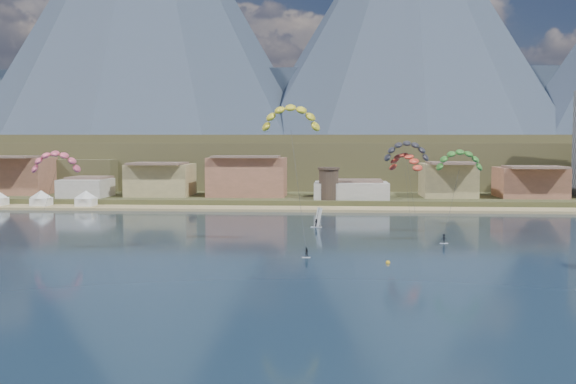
{
  "coord_description": "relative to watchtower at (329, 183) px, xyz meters",
  "views": [
    {
      "loc": [
        6.95,
        -66.22,
        17.18
      ],
      "look_at": [
        0.0,
        32.0,
        10.0
      ],
      "focal_mm": 42.45,
      "sensor_mm": 36.0,
      "label": 1
    }
  ],
  "objects": [
    {
      "name": "distant_kite_pink",
      "position": [
        -56.56,
        -41.81,
        7.54
      ],
      "size": [
        10.95,
        7.07,
        17.39
      ],
      "color": "#262626",
      "rests_on": "ground"
    },
    {
      "name": "beach",
      "position": [
        -5.0,
        -8.0,
        -6.12
      ],
      "size": [
        2200.0,
        12.0,
        0.9
      ],
      "color": "tan",
      "rests_on": "ground"
    },
    {
      "name": "distant_kite_orange",
      "position": [
        15.69,
        -43.52,
        7.55
      ],
      "size": [
        7.64,
        8.08,
        16.81
      ],
      "color": "#262626",
      "rests_on": "ground"
    },
    {
      "name": "windsurfer",
      "position": [
        -1.85,
        -43.11,
        -5.1
      ],
      "size": [
        2.33,
        2.56,
        4.01
      ],
      "color": "silver",
      "rests_on": "ground"
    },
    {
      "name": "mountain_ridge",
      "position": [
        -19.6,
        709.65,
        143.94
      ],
      "size": [
        2060.0,
        480.0,
        400.0
      ],
      "color": "#2A3747",
      "rests_on": "ground"
    },
    {
      "name": "kitesurfer_green",
      "position": [
        24.53,
        -53.34,
        8.06
      ],
      "size": [
        9.36,
        12.78,
        18.09
      ],
      "color": "silver",
      "rests_on": "ground"
    },
    {
      "name": "land",
      "position": [
        -5.0,
        446.0,
        -6.37
      ],
      "size": [
        2200.0,
        900.0,
        4.0
      ],
      "color": "brown",
      "rests_on": "ground"
    },
    {
      "name": "watchtower",
      "position": [
        0.0,
        0.0,
        0.0
      ],
      "size": [
        5.82,
        5.82,
        8.6
      ],
      "color": "#47382D",
      "rests_on": "ground"
    },
    {
      "name": "ground",
      "position": [
        -5.0,
        -114.0,
        -6.37
      ],
      "size": [
        2400.0,
        2400.0,
        0.0
      ],
      "primitive_type": "plane",
      "color": "black",
      "rests_on": "ground"
    },
    {
      "name": "foothills",
      "position": [
        17.39,
        118.47,
        2.71
      ],
      "size": [
        940.0,
        210.0,
        18.0
      ],
      "color": "brown",
      "rests_on": "ground"
    },
    {
      "name": "buoy",
      "position": [
        9.4,
        -83.67,
        -6.26
      ],
      "size": [
        0.62,
        0.62,
        0.62
      ],
      "color": "yellow",
      "rests_on": "ground"
    },
    {
      "name": "distant_kite_dark",
      "position": [
        15.85,
        -44.23,
        9.78
      ],
      "size": [
        9.28,
        5.94,
        19.13
      ],
      "color": "#262626",
      "rests_on": "ground"
    },
    {
      "name": "beach_tents",
      "position": [
        -81.25,
        -8.0,
        -2.66
      ],
      "size": [
        43.4,
        6.4,
        5.0
      ],
      "color": "white",
      "rests_on": "ground"
    },
    {
      "name": "kitesurfer_yellow",
      "position": [
        -5.45,
        -69.03,
        15.41
      ],
      "size": [
        9.96,
        12.98,
        24.9
      ],
      "color": "silver",
      "rests_on": "ground"
    },
    {
      "name": "town",
      "position": [
        -45.0,
        8.0,
        1.63
      ],
      "size": [
        400.0,
        24.0,
        12.0
      ],
      "color": "beige",
      "rests_on": "ground"
    }
  ]
}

